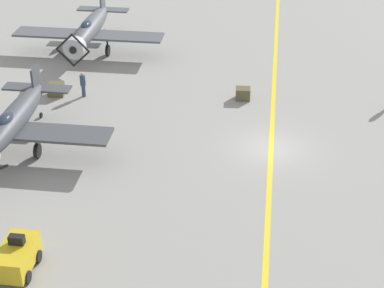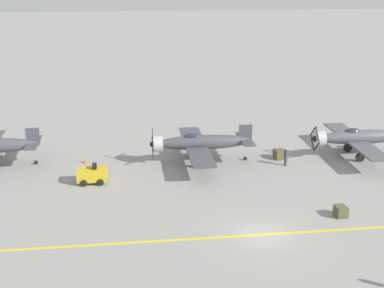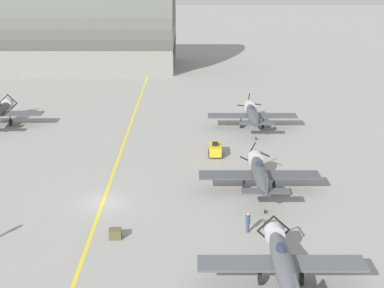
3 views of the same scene
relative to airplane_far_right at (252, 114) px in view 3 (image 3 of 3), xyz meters
name	(u,v)px [view 3 (image 3 of 3)]	position (x,y,z in m)	size (l,w,h in m)	color
ground_plane	(102,203)	(-16.72, -22.82, -2.01)	(400.00, 400.00, 0.00)	gray
taxiway_stripe	(102,203)	(-16.72, -22.82, -2.01)	(0.30, 160.00, 0.01)	yellow
airplane_far_right	(252,114)	(0.00, 0.00, 0.00)	(12.00, 9.98, 3.79)	#46494E
airplane_near_right	(282,262)	(-1.78, -36.34, 0.00)	(12.00, 9.98, 3.65)	#515358
airplane_mid_right	(259,174)	(-1.47, -20.35, 0.00)	(12.00, 9.98, 3.65)	#43464B
tow_tractor	(215,149)	(-5.46, -10.23, -1.22)	(1.57, 2.60, 1.79)	gold
ground_crew_walking	(248,222)	(-3.41, -28.43, -1.02)	(0.40, 0.40, 1.82)	#334256
supply_crate_by_tanker	(270,227)	(-1.43, -28.37, -1.56)	(1.10, 0.91, 0.91)	brown
supply_crate_outboard	(115,234)	(-14.58, -29.43, -1.59)	(1.01, 0.84, 0.84)	brown
traffic_cone	(258,151)	(-0.25, -9.29, -1.74)	(0.36, 0.36, 0.55)	orange
hangar	(80,29)	(-30.88, 41.43, 5.72)	(38.20, 20.36, 20.36)	gray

